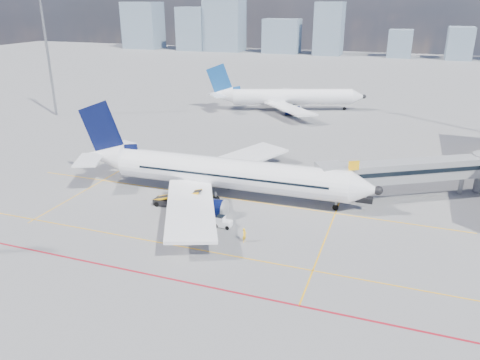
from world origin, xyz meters
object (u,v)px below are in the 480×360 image
at_px(baggage_tug, 222,222).
at_px(belt_loader, 172,201).
at_px(main_aircraft, 217,173).
at_px(cargo_dolly, 195,223).
at_px(second_aircraft, 285,97).
at_px(ramp_worker, 244,235).

bearing_deg(baggage_tug, belt_loader, 159.88).
bearing_deg(main_aircraft, cargo_dolly, -82.84).
height_order(main_aircraft, second_aircraft, main_aircraft).
xyz_separation_m(cargo_dolly, ramp_worker, (6.17, -0.55, -0.20)).
distance_m(cargo_dolly, belt_loader, 7.76).
xyz_separation_m(second_aircraft, cargo_dolly, (6.21, -64.81, -2.21)).
distance_m(baggage_tug, ramp_worker, 4.41).
distance_m(main_aircraft, baggage_tug, 9.99).
bearing_deg(second_aircraft, baggage_tug, -101.96).
height_order(main_aircraft, ramp_worker, main_aircraft).
bearing_deg(cargo_dolly, second_aircraft, 81.16).
distance_m(main_aircraft, belt_loader, 7.15).
relative_size(main_aircraft, second_aircraft, 1.15).
relative_size(second_aircraft, baggage_tug, 18.44).
xyz_separation_m(cargo_dolly, belt_loader, (-5.63, 5.33, -0.33)).
bearing_deg(cargo_dolly, baggage_tug, 23.37).
xyz_separation_m(main_aircraft, baggage_tug, (4.21, -8.69, -2.57)).
xyz_separation_m(baggage_tug, cargo_dolly, (-2.59, -2.00, 0.36)).
bearing_deg(belt_loader, cargo_dolly, -44.99).
relative_size(second_aircraft, cargo_dolly, 10.12).
bearing_deg(belt_loader, ramp_worker, -28.04).
height_order(second_aircraft, belt_loader, second_aircraft).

